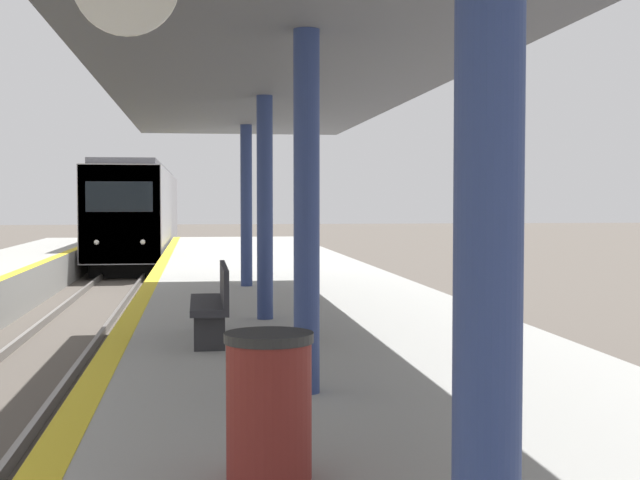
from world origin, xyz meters
name	(u,v)px	position (x,y,z in m)	size (l,w,h in m)	color
train	(141,213)	(0.00, 40.48, 2.14)	(2.78, 23.28, 4.20)	black
station_canopy	(280,67)	(3.58, 8.58, 4.26)	(4.39, 19.86, 3.40)	navy
trash_bin	(269,405)	(3.06, 3.72, 1.48)	(0.55, 0.55, 0.90)	maroon
bench	(214,300)	(2.82, 9.18, 1.52)	(0.44, 1.87, 0.92)	#28282D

